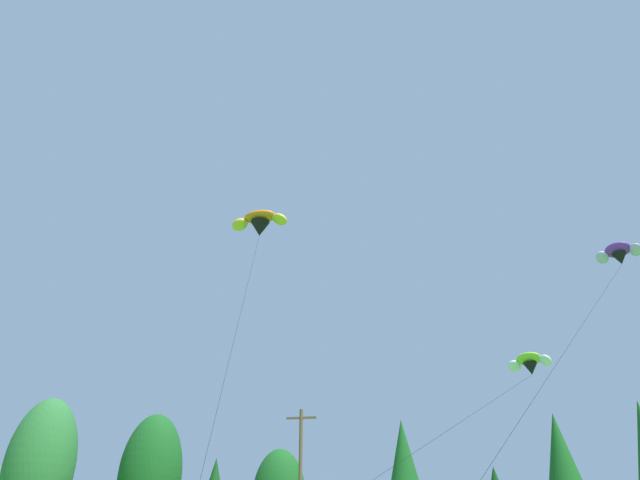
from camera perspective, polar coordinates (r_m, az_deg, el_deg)
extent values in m
ellipsoid|color=#2D7033|center=(57.18, -26.62, -19.88)|extent=(5.78, 5.78, 11.56)
ellipsoid|color=#19561E|center=(55.94, -16.90, -22.04)|extent=(5.51, 5.51, 10.80)
cone|color=#19561E|center=(51.08, 8.61, -22.73)|extent=(4.38, 4.38, 9.35)
cone|color=#19561E|center=(49.84, 23.58, -20.95)|extent=(4.30, 4.30, 9.08)
cube|color=brown|center=(42.91, -1.92, -17.62)|extent=(2.20, 0.14, 0.14)
ellipsoid|color=orange|center=(35.81, -6.13, 2.35)|extent=(2.21, 1.38, 0.87)
ellipsoid|color=yellow|center=(35.22, -4.13, 2.12)|extent=(1.16, 1.09, 1.10)
ellipsoid|color=yellow|center=(36.05, -8.15, 1.56)|extent=(1.30, 1.11, 1.10)
cone|color=black|center=(35.47, -6.14, 1.14)|extent=(1.30, 1.30, 1.02)
cylinder|color=black|center=(24.53, -8.67, -9.77)|extent=(2.64, 14.85, 18.58)
ellipsoid|color=purple|center=(34.79, 28.01, -0.88)|extent=(1.62, 1.44, 0.86)
ellipsoid|color=silver|center=(34.68, 29.44, -0.86)|extent=(0.83, 1.05, 0.93)
ellipsoid|color=silver|center=(34.72, 26.76, -1.59)|extent=(0.98, 1.00, 0.93)
cone|color=black|center=(34.66, 28.23, -1.70)|extent=(0.99, 0.99, 0.65)
cylinder|color=black|center=(22.95, 23.11, -11.21)|extent=(12.80, 15.96, 14.95)
ellipsoid|color=#93D633|center=(33.43, 20.46, -11.25)|extent=(1.64, 1.46, 0.83)
ellipsoid|color=white|center=(33.14, 21.94, -11.28)|extent=(0.87, 1.02, 0.91)
ellipsoid|color=white|center=(33.61, 19.15, -12.00)|extent=(0.97, 0.96, 0.91)
cone|color=black|center=(33.37, 20.67, -12.14)|extent=(1.04, 1.04, 0.66)
cylinder|color=black|center=(23.34, 10.53, -19.91)|extent=(12.57, 16.86, 9.71)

